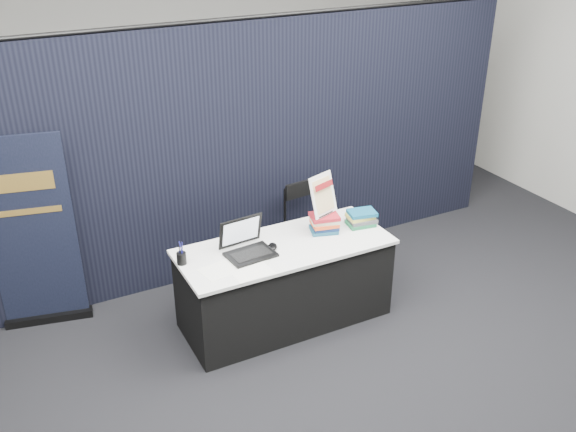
# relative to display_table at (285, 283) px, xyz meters

# --- Properties ---
(floor) EXTENTS (8.00, 8.00, 0.00)m
(floor) POSITION_rel_display_table_xyz_m (0.00, -0.55, -0.38)
(floor) COLOR black
(floor) RESTS_ON ground
(wall_back) EXTENTS (8.00, 0.02, 3.50)m
(wall_back) POSITION_rel_display_table_xyz_m (0.00, 3.45, 1.37)
(wall_back) COLOR #A7A59E
(wall_back) RESTS_ON floor
(drape_partition) EXTENTS (6.00, 0.08, 2.40)m
(drape_partition) POSITION_rel_display_table_xyz_m (0.00, 1.05, 0.82)
(drape_partition) COLOR black
(drape_partition) RESTS_ON floor
(display_table) EXTENTS (1.80, 0.75, 0.75)m
(display_table) POSITION_rel_display_table_xyz_m (0.00, 0.00, 0.00)
(display_table) COLOR black
(display_table) RESTS_ON floor
(laptop) EXTENTS (0.40, 0.34, 0.29)m
(laptop) POSITION_rel_display_table_xyz_m (-0.32, 0.02, 0.44)
(laptop) COLOR black
(laptop) RESTS_ON display_table
(mouse) EXTENTS (0.11, 0.14, 0.04)m
(mouse) POSITION_rel_display_table_xyz_m (-0.11, -0.00, 0.39)
(mouse) COLOR black
(mouse) RESTS_ON display_table
(brochure_left) EXTENTS (0.36, 0.28, 0.00)m
(brochure_left) POSITION_rel_display_table_xyz_m (-0.61, -0.12, 0.38)
(brochure_left) COLOR white
(brochure_left) RESTS_ON display_table
(brochure_mid) EXTENTS (0.35, 0.33, 0.00)m
(brochure_mid) POSITION_rel_display_table_xyz_m (-0.39, -0.17, 0.38)
(brochure_mid) COLOR silver
(brochure_mid) RESTS_ON display_table
(brochure_right) EXTENTS (0.32, 0.23, 0.00)m
(brochure_right) POSITION_rel_display_table_xyz_m (-0.42, -0.26, 0.38)
(brochure_right) COLOR white
(brochure_right) RESTS_ON display_table
(pen_cup) EXTENTS (0.08, 0.08, 0.10)m
(pen_cup) POSITION_rel_display_table_xyz_m (-0.86, 0.11, 0.42)
(pen_cup) COLOR black
(pen_cup) RESTS_ON display_table
(book_stack_tall) EXTENTS (0.26, 0.22, 0.15)m
(book_stack_tall) POSITION_rel_display_table_xyz_m (0.42, 0.06, 0.45)
(book_stack_tall) COLOR navy
(book_stack_tall) RESTS_ON display_table
(book_stack_short) EXTENTS (0.24, 0.19, 0.13)m
(book_stack_short) POSITION_rel_display_table_xyz_m (0.77, 0.02, 0.44)
(book_stack_short) COLOR #1A633C
(book_stack_short) RESTS_ON display_table
(info_sign) EXTENTS (0.29, 0.19, 0.37)m
(info_sign) POSITION_rel_display_table_xyz_m (0.42, 0.09, 0.70)
(info_sign) COLOR black
(info_sign) RESTS_ON book_stack_tall
(pullup_banner) EXTENTS (0.73, 0.25, 1.72)m
(pullup_banner) POSITION_rel_display_table_xyz_m (-1.85, 0.95, 0.39)
(pullup_banner) COLOR black
(pullup_banner) RESTS_ON floor
(stacking_chair) EXTENTS (0.45, 0.46, 0.91)m
(stacking_chair) POSITION_rel_display_table_xyz_m (0.60, 0.63, 0.13)
(stacking_chair) COLOR black
(stacking_chair) RESTS_ON floor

